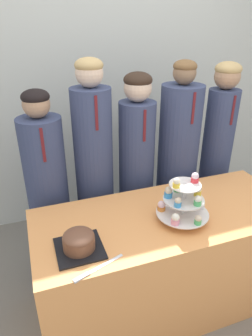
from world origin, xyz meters
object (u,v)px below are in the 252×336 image
object	(u,v)px
student_2	(136,174)
student_4	(215,157)
cupcake_stand	(183,201)
student_1	(95,176)
cake_knife	(91,272)
student_0	(48,195)
round_cake	(79,241)
student_3	(177,167)

from	to	relation	value
student_2	student_4	bearing A→B (deg)	-0.00
cupcake_stand	student_2	size ratio (longest dim) A/B	0.21
cupcake_stand	student_4	xyz separation A→B (m)	(0.68, 0.65, -0.11)
student_1	student_4	size ratio (longest dim) A/B	1.04
cupcake_stand	cake_knife	bearing A→B (deg)	-159.36
cupcake_stand	student_4	size ratio (longest dim) A/B	0.20
student_2	cake_knife	bearing A→B (deg)	-123.05
student_0	student_2	bearing A→B (deg)	-0.00
student_1	student_4	world-z (taller)	student_1
round_cake	student_0	xyz separation A→B (m)	(-0.08, 0.70, -0.12)
student_0	student_2	size ratio (longest dim) A/B	0.96
round_cake	student_1	world-z (taller)	student_1
cake_knife	student_2	distance (m)	1.04
cupcake_stand	student_1	xyz separation A→B (m)	(-0.35, 0.65, -0.10)
round_cake	student_4	distance (m)	1.47
student_4	cupcake_stand	bearing A→B (deg)	-136.46
student_3	student_1	bearing A→B (deg)	-180.00
cupcake_stand	student_4	bearing A→B (deg)	43.54
student_2	student_4	world-z (taller)	student_4
cake_knife	student_1	size ratio (longest dim) A/B	0.17
student_1	student_2	size ratio (longest dim) A/B	1.07
student_2	student_3	size ratio (longest dim) A/B	0.96
cake_knife	student_0	xyz separation A→B (m)	(-0.10, 0.87, -0.07)
cake_knife	cupcake_stand	size ratio (longest dim) A/B	0.88
round_cake	cupcake_stand	world-z (taller)	cupcake_stand
student_0	student_3	world-z (taller)	student_3
student_0	student_4	xyz separation A→B (m)	(1.38, -0.00, 0.09)
cake_knife	student_4	xyz separation A→B (m)	(1.28, 0.87, 0.02)
cake_knife	student_0	world-z (taller)	student_0
cupcake_stand	student_3	xyz separation A→B (m)	(0.32, 0.65, -0.14)
cake_knife	student_2	world-z (taller)	student_2
student_2	student_4	size ratio (longest dim) A/B	0.98
cupcake_stand	student_2	xyz separation A→B (m)	(-0.03, 0.65, -0.14)
cupcake_stand	student_4	world-z (taller)	student_4
cake_knife	student_3	bearing A→B (deg)	24.51
cake_knife	student_3	world-z (taller)	student_3
round_cake	student_4	xyz separation A→B (m)	(1.29, 0.70, -0.03)
student_0	student_1	distance (m)	0.35
student_1	cake_knife	bearing A→B (deg)	-105.43
round_cake	cake_knife	bearing A→B (deg)	-84.42
student_1	student_3	size ratio (longest dim) A/B	1.03
student_2	student_1	bearing A→B (deg)	180.00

